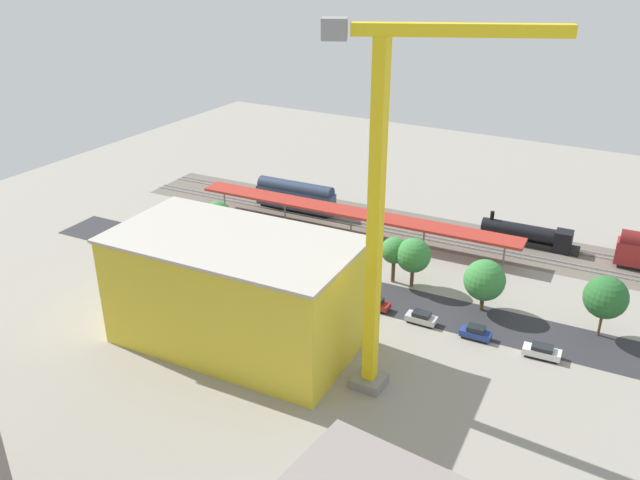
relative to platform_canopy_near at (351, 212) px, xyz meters
The scene contains 24 objects.
ground_plane 16.09m from the platform_canopy_near, 125.21° to the left, with size 177.80×177.80×0.00m, color gray.
rail_bed 12.69m from the platform_canopy_near, 138.41° to the right, with size 111.12×14.11×0.01m, color #665E54.
street_asphalt 20.86m from the platform_canopy_near, 115.98° to the left, with size 111.12×9.00×0.01m, color #2D2D33.
track_rails 12.63m from the platform_canopy_near, 138.41° to the right, with size 111.02×12.64×0.12m.
platform_canopy_near is the anchor object (origin of this frame).
locomotive 31.11m from the platform_canopy_near, 159.22° to the right, with size 16.59×3.40×5.03m.
freight_coach_far 15.35m from the platform_canopy_near, 18.62° to the right, with size 16.21×3.64×5.96m.
parked_car_0 44.07m from the platform_canopy_near, 150.02° to the left, with size 4.79×2.24×1.68m.
parked_car_1 36.86m from the platform_canopy_near, 143.45° to the left, with size 4.12×1.93×1.82m.
parked_car_2 31.04m from the platform_canopy_near, 135.05° to the left, with size 4.27×1.93×1.69m.
parked_car_3 26.00m from the platform_canopy_near, 124.01° to the left, with size 4.76×1.83×1.69m.
parked_car_4 23.11m from the platform_canopy_near, 106.15° to the left, with size 4.44×2.17×1.78m.
parked_car_5 22.74m from the platform_canopy_near, 86.35° to the left, with size 4.54×2.14×1.66m.
construction_building 37.86m from the platform_canopy_near, 93.63° to the left, with size 30.35×16.03×14.42m, color yellow.
construction_roof_slab 39.15m from the platform_canopy_near, 93.63° to the left, with size 30.95×16.63×0.40m, color #B7B2A8.
tower_crane 47.74m from the platform_canopy_near, 121.31° to the left, with size 21.66×11.21×41.49m.
box_truck_0 23.53m from the platform_canopy_near, 79.96° to the left, with size 8.79×2.67×3.15m.
box_truck_1 22.94m from the platform_canopy_near, 94.17° to the left, with size 10.40×3.67×3.12m.
street_tree_0 20.97m from the platform_canopy_near, 142.94° to the left, with size 5.24×5.24×7.85m.
street_tree_1 31.46m from the platform_canopy_near, 153.01° to the left, with size 5.85×5.85×7.72m.
street_tree_2 45.54m from the platform_canopy_near, 163.25° to the left, with size 5.70×5.70×8.67m.
street_tree_3 18.65m from the platform_canopy_near, 137.06° to the left, with size 4.08×4.08×7.40m.
street_tree_4 23.37m from the platform_canopy_near, 33.87° to the left, with size 4.59×4.59×7.04m.
traffic_light 27.65m from the platform_canopy_near, 56.39° to the left, with size 0.50×0.36×6.13m.
Camera 1 is at (-38.25, 82.92, 48.09)m, focal length 36.63 mm.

